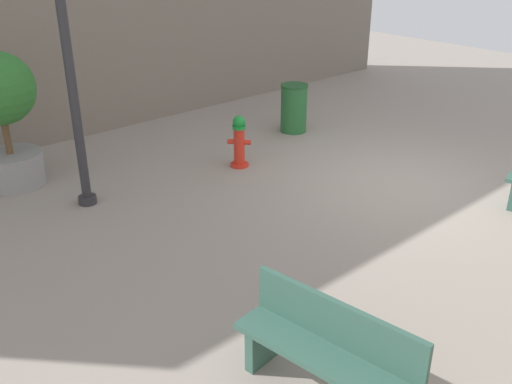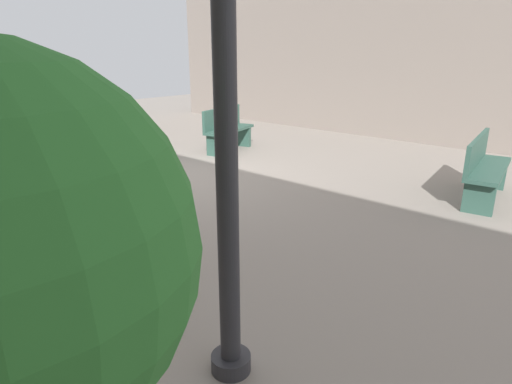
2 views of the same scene
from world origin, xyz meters
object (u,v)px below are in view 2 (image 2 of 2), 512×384
bench_far (484,167)px  planter_tree (11,364)px  fire_hydrant (83,205)px  bench_near (227,129)px

bench_far → planter_tree: 6.65m
bench_far → planter_tree: planter_tree is taller
fire_hydrant → bench_far: 5.59m
bench_far → fire_hydrant: bearing=-32.0°
bench_near → planter_tree: 8.57m
bench_near → bench_far: 5.24m
bench_near → planter_tree: planter_tree is taller
fire_hydrant → bench_far: size_ratio=0.52×
fire_hydrant → planter_tree: size_ratio=0.42×
planter_tree → bench_far: bearing=-177.0°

